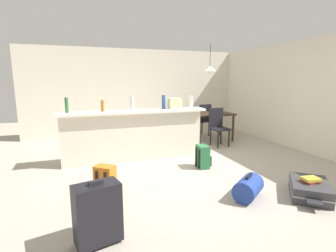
# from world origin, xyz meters

# --- Properties ---
(ground_plane) EXTENTS (13.00, 13.00, 0.05)m
(ground_plane) POSITION_xyz_m (0.00, 0.00, -0.03)
(ground_plane) COLOR #ADA393
(wall_back) EXTENTS (6.60, 0.10, 2.50)m
(wall_back) POSITION_xyz_m (0.00, 3.05, 1.25)
(wall_back) COLOR silver
(wall_back) RESTS_ON ground_plane
(wall_right) EXTENTS (0.10, 6.00, 2.50)m
(wall_right) POSITION_xyz_m (3.05, 0.30, 1.25)
(wall_right) COLOR silver
(wall_right) RESTS_ON ground_plane
(partition_half_wall) EXTENTS (2.80, 0.20, 0.97)m
(partition_half_wall) POSITION_xyz_m (-0.74, 0.47, 0.49)
(partition_half_wall) COLOR silver
(partition_half_wall) RESTS_ON ground_plane
(bar_countertop) EXTENTS (2.96, 0.40, 0.05)m
(bar_countertop) POSITION_xyz_m (-0.74, 0.47, 1.00)
(bar_countertop) COLOR white
(bar_countertop) RESTS_ON partition_half_wall
(bottle_green) EXTENTS (0.06, 0.06, 0.28)m
(bottle_green) POSITION_xyz_m (-1.98, 0.53, 1.16)
(bottle_green) COLOR #2D6B38
(bottle_green) RESTS_ON bar_countertop
(bottle_amber) EXTENTS (0.06, 0.06, 0.21)m
(bottle_amber) POSITION_xyz_m (-1.35, 0.49, 1.13)
(bottle_amber) COLOR #9E661E
(bottle_amber) RESTS_ON bar_countertop
(bottle_clear) EXTENTS (0.08, 0.08, 0.27)m
(bottle_clear) POSITION_xyz_m (-0.78, 0.50, 1.16)
(bottle_clear) COLOR silver
(bottle_clear) RESTS_ON bar_countertop
(bottle_blue) EXTENTS (0.08, 0.08, 0.28)m
(bottle_blue) POSITION_xyz_m (-0.11, 0.53, 1.16)
(bottle_blue) COLOR #284C89
(bottle_blue) RESTS_ON bar_countertop
(bottle_white) EXTENTS (0.07, 0.07, 0.27)m
(bottle_white) POSITION_xyz_m (0.48, 0.46, 1.15)
(bottle_white) COLOR silver
(bottle_white) RESTS_ON bar_countertop
(grocery_bag) EXTENTS (0.26, 0.18, 0.22)m
(grocery_bag) POSITION_xyz_m (0.12, 0.49, 1.13)
(grocery_bag) COLOR beige
(grocery_bag) RESTS_ON bar_countertop
(dining_table) EXTENTS (1.10, 0.80, 0.74)m
(dining_table) POSITION_xyz_m (1.55, 1.51, 0.65)
(dining_table) COLOR #332319
(dining_table) RESTS_ON ground_plane
(dining_chair_near_partition) EXTENTS (0.43, 0.43, 0.93)m
(dining_chair_near_partition) POSITION_xyz_m (1.45, 0.94, 0.52)
(dining_chair_near_partition) COLOR black
(dining_chair_near_partition) RESTS_ON ground_plane
(dining_chair_far_side) EXTENTS (0.47, 0.47, 0.93)m
(dining_chair_far_side) POSITION_xyz_m (1.59, 2.03, 0.52)
(dining_chair_far_side) COLOR black
(dining_chair_far_side) RESTS_ON ground_plane
(pendant_lamp) EXTENTS (0.34, 0.34, 0.71)m
(pendant_lamp) POSITION_xyz_m (1.48, 1.51, 1.90)
(pendant_lamp) COLOR black
(suitcase_flat_charcoal) EXTENTS (0.82, 0.85, 0.22)m
(suitcase_flat_charcoal) POSITION_xyz_m (1.20, -1.97, 0.11)
(suitcase_flat_charcoal) COLOR #38383D
(suitcase_flat_charcoal) RESTS_ON ground_plane
(suitcase_upright_black) EXTENTS (0.48, 0.33, 0.67)m
(suitcase_upright_black) POSITION_xyz_m (-1.66, -2.04, 0.33)
(suitcase_upright_black) COLOR black
(suitcase_upright_black) RESTS_ON ground_plane
(backpack_orange) EXTENTS (0.34, 0.34, 0.42)m
(backpack_orange) POSITION_xyz_m (-1.48, -0.91, 0.20)
(backpack_orange) COLOR orange
(backpack_orange) RESTS_ON ground_plane
(duffel_bag_blue) EXTENTS (0.56, 0.52, 0.34)m
(duffel_bag_blue) POSITION_xyz_m (0.36, -1.72, 0.15)
(duffel_bag_blue) COLOR #233D93
(duffel_bag_blue) RESTS_ON ground_plane
(backpack_green) EXTENTS (0.27, 0.29, 0.42)m
(backpack_green) POSITION_xyz_m (0.35, -0.39, 0.20)
(backpack_green) COLOR #286B3D
(backpack_green) RESTS_ON ground_plane
(book_stack) EXTENTS (0.25, 0.19, 0.07)m
(book_stack) POSITION_xyz_m (1.20, -1.98, 0.25)
(book_stack) COLOR #AD2D2D
(book_stack) RESTS_ON suitcase_flat_charcoal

